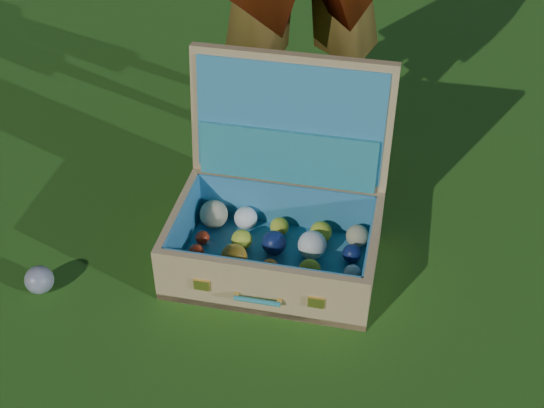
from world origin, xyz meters
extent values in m
plane|color=#215114|center=(0.00, 0.00, 0.00)|extent=(60.00, 60.00, 0.00)
sphere|color=teal|center=(-0.44, 0.09, 0.04)|extent=(0.07, 0.07, 0.07)
cube|color=tan|center=(0.15, 0.13, 0.01)|extent=(0.59, 0.47, 0.02)
cube|color=tan|center=(0.10, -0.02, 0.08)|extent=(0.51, 0.16, 0.16)
cube|color=tan|center=(0.19, 0.29, 0.08)|extent=(0.51, 0.16, 0.16)
cube|color=tan|center=(-0.09, 0.20, 0.08)|extent=(0.10, 0.30, 0.16)
cube|color=tan|center=(0.39, 0.07, 0.08)|extent=(0.10, 0.30, 0.16)
cube|color=teal|center=(0.15, 0.13, 0.02)|extent=(0.55, 0.42, 0.01)
cube|color=teal|center=(0.11, -0.01, 0.09)|extent=(0.46, 0.13, 0.14)
cube|color=teal|center=(0.19, 0.28, 0.09)|extent=(0.46, 0.13, 0.14)
cube|color=teal|center=(-0.08, 0.20, 0.09)|extent=(0.09, 0.30, 0.14)
cube|color=teal|center=(0.38, 0.07, 0.09)|extent=(0.09, 0.30, 0.14)
cube|color=tan|center=(0.20, 0.34, 0.33)|extent=(0.52, 0.21, 0.35)
cube|color=teal|center=(0.20, 0.32, 0.33)|extent=(0.47, 0.17, 0.31)
cube|color=teal|center=(0.19, 0.30, 0.23)|extent=(0.46, 0.16, 0.15)
cube|color=#F2C659|center=(-0.03, 0.00, 0.08)|extent=(0.04, 0.02, 0.03)
cube|color=#F2C659|center=(0.23, -0.07, 0.08)|extent=(0.04, 0.02, 0.03)
cylinder|color=teal|center=(0.10, -0.05, 0.06)|extent=(0.11, 0.04, 0.01)
cube|color=#F2C659|center=(0.05, -0.03, 0.06)|extent=(0.01, 0.02, 0.01)
cube|color=#F2C659|center=(0.15, -0.06, 0.06)|extent=(0.01, 0.02, 0.01)
sphere|color=orange|center=(-0.07, 0.08, 0.05)|extent=(0.05, 0.05, 0.05)
sphere|color=orange|center=(0.03, 0.05, 0.05)|extent=(0.05, 0.05, 0.05)
sphere|color=#CDD634|center=(0.11, 0.02, 0.06)|extent=(0.06, 0.06, 0.06)
sphere|color=orange|center=(0.22, -0.01, 0.05)|extent=(0.05, 0.05, 0.05)
sphere|color=#CDD634|center=(0.32, -0.02, 0.05)|extent=(0.06, 0.06, 0.06)
sphere|color=#A9260D|center=(-0.05, 0.16, 0.04)|extent=(0.04, 0.04, 0.04)
sphere|color=orange|center=(0.05, 0.12, 0.06)|extent=(0.07, 0.07, 0.07)
sphere|color=orange|center=(0.14, 0.09, 0.04)|extent=(0.04, 0.04, 0.04)
sphere|color=#CDD634|center=(0.23, 0.06, 0.05)|extent=(0.06, 0.06, 0.06)
sphere|color=white|center=(0.34, 0.05, 0.05)|extent=(0.05, 0.05, 0.05)
sphere|color=#A9260D|center=(-0.04, 0.21, 0.04)|extent=(0.04, 0.04, 0.04)
sphere|color=#CDD634|center=(0.07, 0.19, 0.05)|extent=(0.05, 0.05, 0.05)
sphere|color=#101D50|center=(0.15, 0.17, 0.06)|extent=(0.06, 0.06, 0.06)
sphere|color=white|center=(0.25, 0.15, 0.06)|extent=(0.07, 0.07, 0.07)
sphere|color=#101D50|center=(0.35, 0.12, 0.05)|extent=(0.05, 0.05, 0.05)
sphere|color=#C2B889|center=(0.00, 0.29, 0.06)|extent=(0.08, 0.08, 0.08)
sphere|color=white|center=(0.08, 0.27, 0.06)|extent=(0.06, 0.06, 0.06)
sphere|color=#CDD634|center=(0.17, 0.24, 0.05)|extent=(0.05, 0.05, 0.05)
sphere|color=#CDD634|center=(0.28, 0.20, 0.05)|extent=(0.06, 0.06, 0.06)
sphere|color=#C2B889|center=(0.37, 0.18, 0.05)|extent=(0.06, 0.06, 0.06)
camera|label=1|loc=(0.06, -1.30, 1.35)|focal=50.00mm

